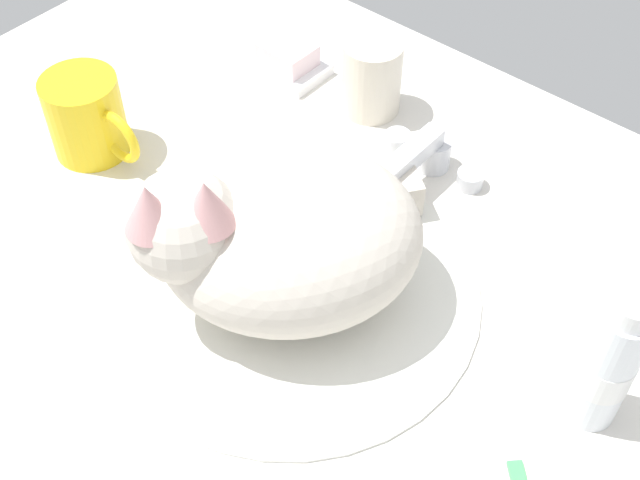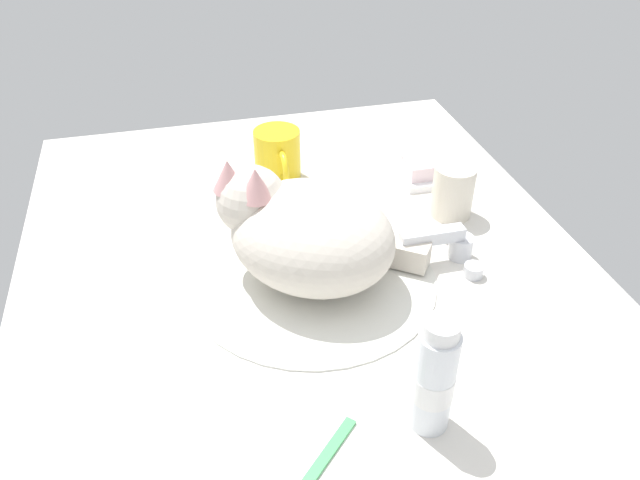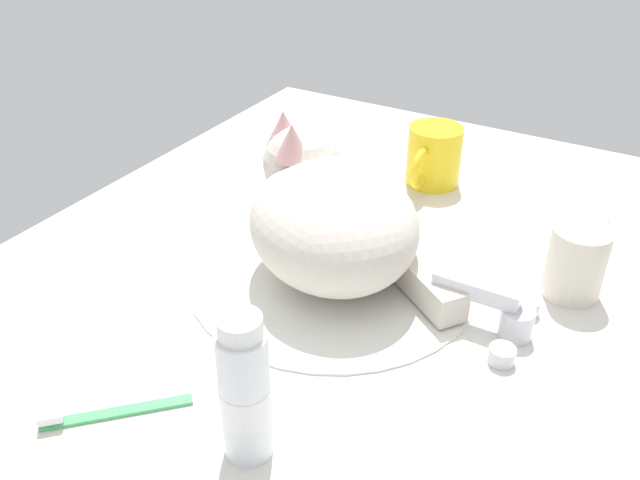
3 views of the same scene
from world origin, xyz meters
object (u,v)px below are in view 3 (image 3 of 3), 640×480
object	(u,v)px
cat	(331,215)
soap_bar	(586,228)
toothbrush	(107,412)
faucet	(502,313)
coffee_mug	(433,156)
rinse_cup	(576,262)
toothpaste_bottle	(245,392)

from	to	relation	value
cat	soap_bar	size ratio (longest dim) A/B	5.27
toothbrush	faucet	bearing A→B (deg)	137.30
cat	soap_bar	xyz separation A→B (cm)	(-21.79, 25.56, -5.50)
coffee_mug	soap_bar	world-z (taller)	coffee_mug
coffee_mug	toothbrush	bearing A→B (deg)	-7.74
coffee_mug	rinse_cup	size ratio (longest dim) A/B	1.42
faucet	rinse_cup	distance (cm)	12.20
toothbrush	rinse_cup	bearing A→B (deg)	141.45
faucet	toothpaste_bottle	distance (cm)	30.70
cat	coffee_mug	bearing A→B (deg)	176.49
coffee_mug	toothbrush	distance (cm)	60.23
faucet	toothbrush	bearing A→B (deg)	-42.70
faucet	soap_bar	xyz separation A→B (cm)	(-22.67, 3.97, 0.03)
coffee_mug	rinse_cup	distance (cm)	30.81
toothpaste_bottle	coffee_mug	bearing A→B (deg)	-174.27
cat	toothbrush	distance (cm)	32.66
faucet	rinse_cup	bearing A→B (deg)	155.78
faucet	toothbrush	size ratio (longest dim) A/B	1.12
coffee_mug	soap_bar	bearing A→B (deg)	74.49
cat	soap_bar	world-z (taller)	cat
toothpaste_bottle	faucet	bearing A→B (deg)	152.10
faucet	cat	xyz separation A→B (cm)	(-0.88, -21.59, 5.53)
soap_bar	faucet	bearing A→B (deg)	-9.94
rinse_cup	soap_bar	bearing A→B (deg)	-175.22
soap_bar	toothbrush	world-z (taller)	soap_bar
coffee_mug	soap_bar	size ratio (longest dim) A/B	1.99
soap_bar	toothpaste_bottle	bearing A→B (deg)	-20.16
cat	soap_bar	distance (cm)	34.04
rinse_cup	toothpaste_bottle	distance (cm)	42.51
rinse_cup	toothpaste_bottle	size ratio (longest dim) A/B	0.59
rinse_cup	cat	bearing A→B (deg)	-69.13
rinse_cup	soap_bar	distance (cm)	11.85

